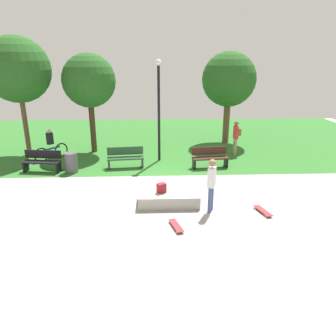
% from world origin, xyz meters
% --- Properties ---
extents(ground_plane, '(28.00, 28.00, 0.00)m').
position_xyz_m(ground_plane, '(0.00, 0.00, 0.00)').
color(ground_plane, '#9E9993').
extents(grass_lawn, '(26.60, 12.74, 0.01)m').
position_xyz_m(grass_lawn, '(0.00, 7.63, 0.00)').
color(grass_lawn, '#2D6B28').
rests_on(grass_lawn, ground_plane).
extents(concrete_ledge, '(2.01, 1.07, 0.41)m').
position_xyz_m(concrete_ledge, '(0.07, -1.40, 0.20)').
color(concrete_ledge, '#A8A59E').
rests_on(concrete_ledge, ground_plane).
extents(backpack_on_ledge, '(0.34, 0.31, 0.32)m').
position_xyz_m(backpack_on_ledge, '(-0.17, -1.40, 0.57)').
color(backpack_on_ledge, maroon).
rests_on(backpack_on_ledge, concrete_ledge).
extents(skater_performing_trick, '(0.32, 0.40, 1.74)m').
position_xyz_m(skater_performing_trick, '(1.38, -2.02, 1.02)').
color(skater_performing_trick, '#3F5184').
rests_on(skater_performing_trick, ground_plane).
extents(skateboard_by_ledge, '(0.42, 0.82, 0.08)m').
position_xyz_m(skateboard_by_ledge, '(0.22, -3.03, 0.06)').
color(skateboard_by_ledge, '#A5262D').
rests_on(skateboard_by_ledge, ground_plane).
extents(skateboard_spare, '(0.41, 0.82, 0.08)m').
position_xyz_m(skateboard_spare, '(3.03, -2.20, 0.06)').
color(skateboard_spare, '#A5262D').
rests_on(skateboard_spare, ground_plane).
extents(park_bench_by_oak, '(1.64, 0.65, 0.91)m').
position_xyz_m(park_bench_by_oak, '(2.06, 2.27, 0.48)').
color(park_bench_by_oak, '#331E14').
rests_on(park_bench_by_oak, ground_plane).
extents(park_bench_near_path, '(1.65, 0.67, 0.91)m').
position_xyz_m(park_bench_near_path, '(-5.22, 2.03, 0.48)').
color(park_bench_near_path, black).
rests_on(park_bench_near_path, ground_plane).
extents(park_bench_near_lamppost, '(1.64, 0.63, 0.91)m').
position_xyz_m(park_bench_near_lamppost, '(-1.69, 2.41, 0.48)').
color(park_bench_near_lamppost, '#1E4223').
rests_on(park_bench_near_lamppost, ground_plane).
extents(tree_broad_elm, '(2.61, 2.61, 4.91)m').
position_xyz_m(tree_broad_elm, '(-3.56, 5.05, 3.58)').
color(tree_broad_elm, '#42301E').
rests_on(tree_broad_elm, grass_lawn).
extents(tree_slender_maple, '(3.06, 3.06, 5.66)m').
position_xyz_m(tree_slender_maple, '(-6.75, 4.62, 4.12)').
color(tree_slender_maple, brown).
rests_on(tree_slender_maple, grass_lawn).
extents(tree_tall_oak, '(2.95, 2.95, 5.02)m').
position_xyz_m(tree_tall_oak, '(3.71, 6.69, 3.51)').
color(tree_tall_oak, brown).
rests_on(tree_tall_oak, grass_lawn).
extents(lamp_post, '(0.28, 0.28, 4.61)m').
position_xyz_m(lamp_post, '(-0.17, 3.40, 2.77)').
color(lamp_post, black).
rests_on(lamp_post, ground_plane).
extents(trash_bin, '(0.52, 0.52, 0.86)m').
position_xyz_m(trash_bin, '(-3.95, 1.86, 0.43)').
color(trash_bin, '#4C4C51').
rests_on(trash_bin, ground_plane).
extents(pedestrian_with_backpack, '(0.35, 0.43, 1.72)m').
position_xyz_m(pedestrian_with_backpack, '(3.67, 4.17, 1.04)').
color(pedestrian_with_backpack, tan).
rests_on(pedestrian_with_backpack, ground_plane).
extents(cyclist_on_bicycle, '(1.22, 1.43, 1.52)m').
position_xyz_m(cyclist_on_bicycle, '(-5.37, 3.77, 0.63)').
color(cyclist_on_bicycle, black).
rests_on(cyclist_on_bicycle, ground_plane).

